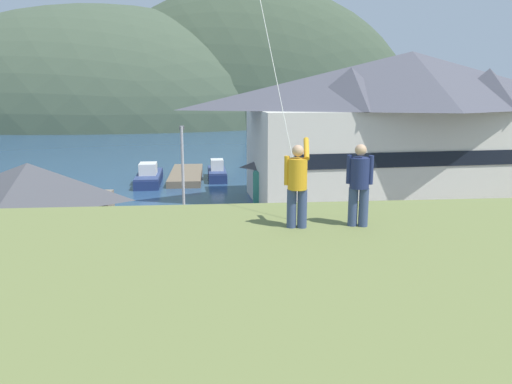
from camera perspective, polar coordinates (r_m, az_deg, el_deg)
The scene contains 18 objects.
ground_plane at distance 20.16m, azimuth 3.23°, elevation -15.26°, with size 600.00×600.00×0.00m, color #66604C.
parking_lot_pad at distance 24.65m, azimuth 1.54°, elevation -9.85°, with size 40.00×20.00×0.10m, color slate.
bay_water at distance 78.30m, azimuth -3.10°, elevation 5.29°, with size 360.00×84.00×0.03m, color navy.
far_hill_west_ridge at distance 136.82m, azimuth -17.19°, elevation 7.67°, with size 112.33×64.69×60.02m, color #42513D.
far_hill_east_peak at distance 135.83m, azimuth -0.51°, elevation 8.17°, with size 89.99×52.99×72.24m, color #3D4C38.
harbor_lodge at distance 42.23m, azimuth 17.47°, elevation 7.73°, with size 27.75×13.09×12.15m.
storage_shed_near_lot at distance 26.14m, azimuth -24.75°, elevation -2.91°, with size 7.51×6.29×5.77m.
storage_shed_waterside at distance 39.58m, azimuth 3.63°, elevation 2.00°, with size 6.30×5.87×4.50m.
wharf_dock at distance 51.39m, azimuth -8.18°, elevation 1.98°, with size 3.20×10.89×0.70m.
moored_boat_wharfside at distance 48.92m, azimuth -12.45°, elevation 1.75°, with size 2.59×7.30×2.16m.
moored_boat_outer_mooring at distance 50.32m, azimuth -4.59°, elevation 2.28°, with size 1.96×5.66×2.16m.
parked_car_mid_row_center at distance 23.79m, azimuth 25.11°, elevation -9.25°, with size 4.25×2.16×1.82m.
parked_car_back_row_left at distance 19.19m, azimuth -9.62°, elevation -13.36°, with size 4.30×2.25×1.82m.
parked_car_front_row_silver at distance 20.34m, azimuth -23.87°, elevation -12.76°, with size 4.25×2.14×1.82m.
parked_car_front_row_red at distance 25.06m, azimuth 1.77°, elevation -7.00°, with size 4.34×2.34×1.82m.
parking_light_pole at distance 28.78m, azimuth -8.55°, elevation 1.72°, with size 0.24×0.78×7.01m.
person_kite_flyer at distance 10.05m, azimuth 4.86°, elevation 1.07°, with size 0.57×0.63×1.86m.
person_companion at distance 10.36m, azimuth 12.03°, elevation 1.08°, with size 0.53×0.40×1.74m.
Camera 1 is at (-2.67, -17.71, 9.25)m, focal length 34.09 mm.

